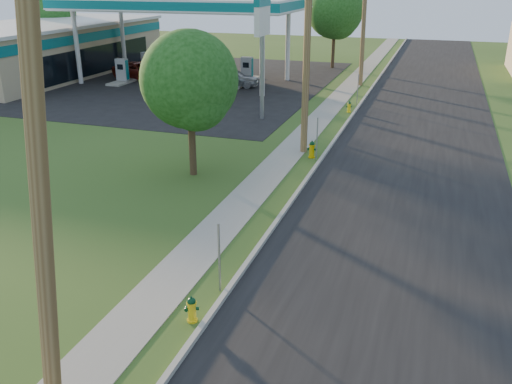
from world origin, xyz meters
TOP-DOWN VIEW (x-y plane):
  - road at (4.50, 10.00)m, footprint 8.00×120.00m
  - curb at (0.50, 10.00)m, footprint 0.15×120.00m
  - sidewalk at (-1.25, 10.00)m, footprint 1.50×120.00m
  - forecourt at (-16.00, 32.00)m, footprint 26.00×28.00m
  - utility_pole_near at (-0.60, -1.00)m, footprint 1.40×0.32m
  - utility_pole_mid at (-0.60, 17.00)m, footprint 1.40×0.32m
  - utility_pole_far at (-0.60, 35.00)m, footprint 1.40×0.32m
  - sign_post_near at (0.25, 4.20)m, footprint 0.05×0.04m
  - sign_post_mid at (0.25, 16.00)m, footprint 0.05×0.04m
  - sign_post_far at (0.25, 28.20)m, footprint 0.05×0.04m
  - gas_canopy at (-14.00, 32.00)m, footprint 18.18×9.18m
  - fuel_pump_nw at (-18.50, 30.00)m, footprint 1.20×3.20m
  - fuel_pump_ne at (-9.50, 30.00)m, footprint 1.20×3.20m
  - fuel_pump_sw at (-18.50, 34.00)m, footprint 1.20×3.20m
  - fuel_pump_se at (-9.50, 34.00)m, footprint 1.20×3.20m
  - convenience_store at (-26.98, 32.00)m, footprint 10.40×22.40m
  - price_pylon at (-4.50, 22.50)m, footprint 0.34×2.04m
  - tree_verge at (-4.21, 12.33)m, footprint 3.98×3.98m
  - tree_lot at (-4.14, 42.67)m, footprint 5.00×5.00m
  - tree_back at (-31.15, 38.51)m, footprint 4.65×4.65m
  - hydrant_near at (0.13, 2.67)m, footprint 0.36×0.32m
  - hydrant_mid at (-0.02, 16.24)m, footprint 0.43×0.38m
  - hydrant_far at (0.11, 25.85)m, footprint 0.36×0.32m
  - car_red at (-18.26, 32.19)m, footprint 5.27×3.63m
  - car_silver at (-9.76, 31.32)m, footprint 4.24×2.12m

SIDE VIEW (x-z plane):
  - road at x=4.50m, z-range 0.00..0.02m
  - forecourt at x=-16.00m, z-range 0.00..0.02m
  - sidewalk at x=-1.25m, z-range 0.00..0.03m
  - curb at x=0.50m, z-range 0.00..0.15m
  - hydrant_far at x=0.11m, z-range -0.01..0.69m
  - hydrant_near at x=0.13m, z-range -0.01..0.70m
  - hydrant_mid at x=-0.02m, z-range -0.01..0.82m
  - car_red at x=-18.26m, z-range 0.00..1.34m
  - car_silver at x=-9.76m, z-range 0.00..1.39m
  - fuel_pump_nw at x=-18.50m, z-range -0.23..1.67m
  - fuel_pump_ne at x=-9.50m, z-range -0.23..1.67m
  - fuel_pump_sw at x=-18.50m, z-range -0.23..1.67m
  - fuel_pump_se at x=-9.50m, z-range -0.23..1.67m
  - sign_post_near at x=0.25m, z-range 0.00..2.00m
  - sign_post_mid at x=0.25m, z-range 0.00..2.00m
  - sign_post_far at x=0.25m, z-range 0.00..2.00m
  - convenience_store at x=-26.98m, z-range 0.01..4.25m
  - tree_verge at x=-4.21m, z-range 0.87..6.90m
  - tree_back at x=-31.15m, z-range 1.01..8.06m
  - utility_pole_near at x=-0.60m, z-range 0.06..9.54m
  - utility_pole_far at x=-0.60m, z-range 0.05..9.56m
  - tree_lot at x=-4.14m, z-range 1.09..8.67m
  - utility_pole_mid at x=-0.60m, z-range 0.05..9.85m
  - price_pylon at x=-4.50m, z-range 2.01..8.86m
  - gas_canopy at x=-14.00m, z-range 2.70..9.10m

